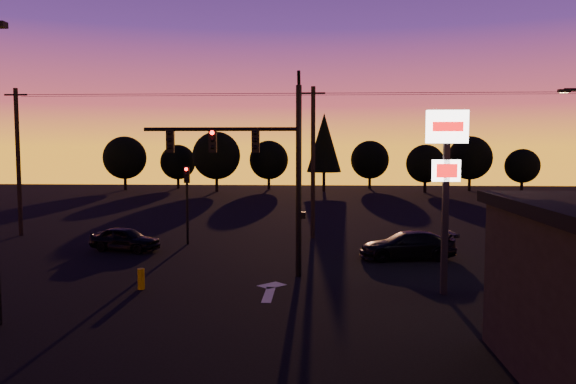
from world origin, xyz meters
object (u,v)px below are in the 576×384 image
car_left (125,239)px  car_right (407,245)px  bollard (141,279)px  secondary_signal (187,193)px  pylon_sign (446,162)px  traffic_signal_mast (260,160)px

car_left → car_right: size_ratio=0.80×
bollard → car_right: 12.87m
secondary_signal → car_right: size_ratio=0.94×
pylon_sign → car_right: bearing=92.9°
traffic_signal_mast → car_right: size_ratio=1.85×
traffic_signal_mast → pylon_sign: (7.10, -2.49, -0.02)m
traffic_signal_mast → bollard: bearing=-150.7°
pylon_sign → car_left: pylon_sign is taller
traffic_signal_mast → pylon_sign: 7.52m
bollard → traffic_signal_mast: bearing=29.3°
traffic_signal_mast → pylon_sign: traffic_signal_mast is taller
pylon_sign → bollard: bearing=179.8°
car_right → car_left: bearing=-102.9°
secondary_signal → car_left: size_ratio=1.17×
car_left → car_right: (14.48, -1.35, 0.04)m
pylon_sign → bollard: pylon_sign is taller
car_left → pylon_sign: bearing=-102.4°
car_left → traffic_signal_mast: bearing=-109.2°
traffic_signal_mast → secondary_signal: (-4.90, 7.49, -2.07)m
bollard → car_right: car_right is taller
traffic_signal_mast → secondary_signal: size_ratio=1.97×
secondary_signal → bollard: size_ratio=5.42×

